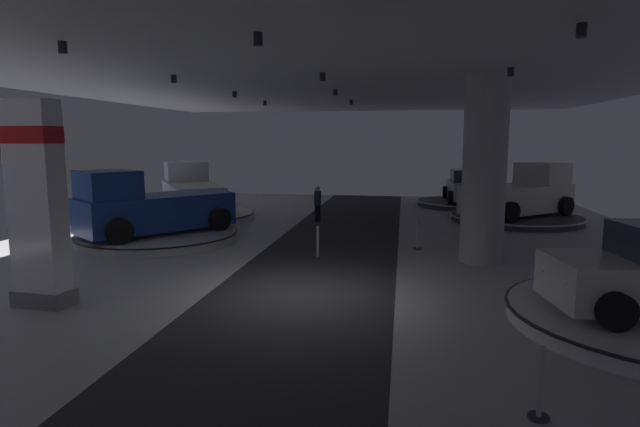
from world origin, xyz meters
name	(u,v)px	position (x,y,z in m)	size (l,w,h in m)	color
ground	(301,296)	(0.00, 0.00, -0.02)	(24.00, 44.00, 0.06)	#B2B2B7
ceiling_with_spotlights	(300,52)	(0.00, 0.00, 5.55)	(24.00, 44.00, 0.39)	silver
column_right	(484,170)	(4.66, 4.14, 2.75)	(1.26, 1.26, 5.50)	#ADADB2
brand_sign_pylon	(37,202)	(-5.42, -1.69, 2.30)	(1.32, 0.76, 4.46)	slate
display_platform_far_left	(193,215)	(-7.34, 10.83, 0.15)	(5.68, 5.68, 0.27)	silver
pickup_truck_far_left	(191,192)	(-7.51, 11.10, 1.21)	(4.67, 5.59, 2.30)	silver
display_platform_mid_left	(158,236)	(-6.39, 5.53, 0.17)	(5.68, 5.68, 0.31)	#B7B7BC
pickup_truck_mid_left	(149,208)	(-6.59, 5.27, 1.25)	(4.88, 5.49, 2.30)	navy
display_platform_deep_right	(466,203)	(5.76, 17.51, 0.17)	(5.31, 5.31, 0.30)	#333338
display_car_deep_right	(466,187)	(5.76, 17.54, 1.06)	(2.30, 4.28, 1.71)	silver
display_platform_far_right	(516,218)	(7.34, 12.25, 0.16)	(5.73, 5.73, 0.29)	#333338
pickup_truck_far_right	(522,194)	(7.58, 12.46, 1.23)	(5.39, 5.04, 2.30)	silver
visitor_walking_near	(318,202)	(-1.44, 10.82, 0.91)	(0.32, 0.32, 1.59)	black
stanchion_a	(418,238)	(2.84, 5.59, 0.37)	(0.28, 0.28, 1.01)	#333338
stanchion_b	(540,392)	(4.14, -4.79, 0.37)	(0.28, 0.28, 1.01)	#333338
stanchion_c	(318,246)	(-0.25, 3.82, 0.37)	(0.28, 0.28, 1.01)	#333338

